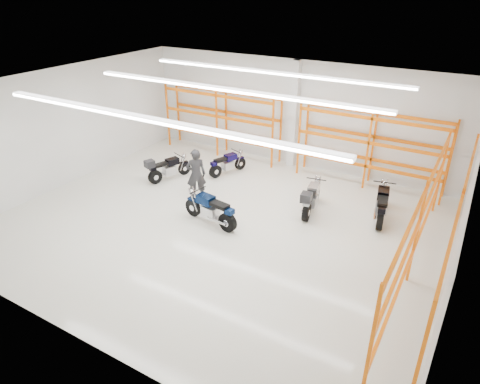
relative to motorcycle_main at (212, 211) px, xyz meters
The scene contains 12 objects.
ground 0.58m from the motorcycle_main, 51.18° to the left, with size 14.00×14.00×0.00m, color silver.
room_shell 2.78m from the motorcycle_main, 54.32° to the left, with size 14.02×12.02×4.51m.
motorcycle_main is the anchor object (origin of this frame).
motorcycle_back_a 4.07m from the motorcycle_main, 150.93° to the left, with size 0.97×1.97×1.04m.
motorcycle_back_b 4.13m from the motorcycle_main, 115.35° to the left, with size 0.87×1.81×0.92m.
motorcycle_back_c 3.46m from the motorcycle_main, 42.91° to the left, with size 0.75×2.20×1.13m.
motorcycle_back_d 5.72m from the motorcycle_main, 33.72° to the left, with size 0.81×2.26×1.12m.
standing_man 2.04m from the motorcycle_main, 140.24° to the left, with size 0.72×0.47×1.97m, color black.
structural_column 6.28m from the motorcycle_main, 88.39° to the left, with size 0.32×0.32×4.50m, color white.
pallet_racking_back_left 6.67m from the motorcycle_main, 119.59° to the left, with size 5.67×0.87×3.00m.
pallet_racking_back_right 6.84m from the motorcycle_main, 57.90° to the left, with size 5.67×0.87×3.00m.
pallet_racking_side 6.78m from the motorcycle_main, ahead, with size 0.87×9.07×3.00m.
Camera 1 is at (6.86, -10.40, 7.40)m, focal length 32.00 mm.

